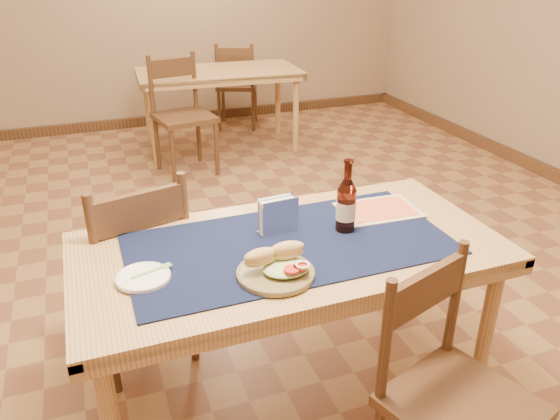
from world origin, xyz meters
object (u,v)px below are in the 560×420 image
object	(u,v)px
main_table	(289,263)
back_table	(219,79)
sandwich_plate	(278,268)
napkin_holder	(278,216)
chair_main_near	(452,394)
beer_bottle	(346,205)
chair_main_far	(135,268)

from	to	relation	value
main_table	back_table	bearing A→B (deg)	79.83
sandwich_plate	napkin_holder	xyz separation A→B (m)	(0.11, 0.30, 0.04)
back_table	chair_main_near	xyz separation A→B (m)	(-0.27, -3.89, -0.20)
beer_bottle	napkin_holder	bearing A→B (deg)	162.06
back_table	napkin_holder	size ratio (longest dim) A/B	9.19
back_table	chair_main_far	xyz separation A→B (m)	(-1.13, -2.79, -0.17)
chair_main_near	beer_bottle	size ratio (longest dim) A/B	3.08
chair_main_near	sandwich_plate	size ratio (longest dim) A/B	3.36
chair_main_far	main_table	bearing A→B (deg)	-41.06
back_table	chair_main_far	size ratio (longest dim) A/B	1.59
sandwich_plate	main_table	bearing A→B (deg)	58.21
chair_main_far	sandwich_plate	distance (m)	0.84
main_table	beer_bottle	world-z (taller)	beer_bottle
chair_main_near	beer_bottle	world-z (taller)	beer_bottle
chair_main_far	sandwich_plate	size ratio (longest dim) A/B	3.54
beer_bottle	napkin_holder	size ratio (longest dim) A/B	1.78
sandwich_plate	beer_bottle	distance (m)	0.43
main_table	chair_main_far	bearing A→B (deg)	138.94
main_table	sandwich_plate	bearing A→B (deg)	-121.79
sandwich_plate	beer_bottle	size ratio (longest dim) A/B	0.92
back_table	napkin_holder	world-z (taller)	napkin_holder
chair_main_near	napkin_holder	bearing A→B (deg)	113.67
main_table	back_table	xyz separation A→B (m)	(0.59, 3.26, 0.00)
back_table	napkin_holder	distance (m)	3.21
beer_bottle	napkin_holder	world-z (taller)	beer_bottle
napkin_holder	chair_main_far	bearing A→B (deg)	145.92
chair_main_near	beer_bottle	bearing A→B (deg)	96.27
chair_main_far	beer_bottle	distance (m)	0.98
main_table	napkin_holder	world-z (taller)	napkin_holder
main_table	back_table	distance (m)	3.31
main_table	chair_main_near	bearing A→B (deg)	-63.10
beer_bottle	napkin_holder	xyz separation A→B (m)	(-0.25, 0.08, -0.04)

